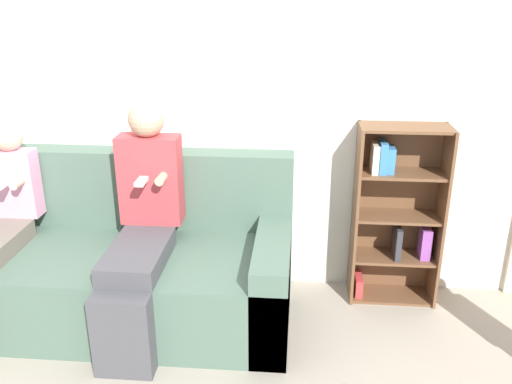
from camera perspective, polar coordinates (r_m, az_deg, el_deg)
The scene contains 5 objects.
ground_plane at distance 3.06m, azimuth -11.30°, elevation -18.20°, with size 14.00×14.00×0.00m, color #9E9384.
back_wall at distance 3.45m, azimuth -8.13°, elevation 10.20°, with size 10.00×0.06×2.55m.
couch at distance 3.42m, azimuth -14.61°, elevation -7.65°, with size 2.12×0.92×0.95m.
adult_seated at distance 3.11m, azimuth -11.97°, elevation -3.16°, with size 0.36×0.86×1.30m.
bookshelf at distance 3.49m, azimuth 14.46°, elevation -2.17°, with size 0.54×0.26×1.14m.
Camera 1 is at (0.76, -2.25, 1.92)m, focal length 38.00 mm.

